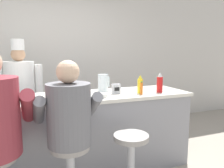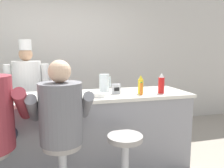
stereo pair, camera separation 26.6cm
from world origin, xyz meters
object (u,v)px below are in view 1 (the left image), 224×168
object	(u,v)px
napkin_dispenser_chrome	(116,89)
water_pitcher_clear	(103,83)
hot_sauce_bottle_orange	(141,88)
empty_stool_round	(131,155)
cook_in_whites_near	(20,91)
breakfast_plate	(66,99)
diner_seated_grey	(69,119)
mustard_bottle_yellow	(140,85)
cereal_bowl	(101,95)
ketchup_bottle_red	(160,83)

from	to	relation	value
napkin_dispenser_chrome	water_pitcher_clear	bearing A→B (deg)	116.36
hot_sauce_bottle_orange	empty_stool_round	distance (m)	0.82
napkin_dispenser_chrome	cook_in_whites_near	distance (m)	1.47
hot_sauce_bottle_orange	breakfast_plate	bearing A→B (deg)	-178.82
breakfast_plate	diner_seated_grey	xyz separation A→B (m)	(-0.04, -0.39, -0.09)
hot_sauce_bottle_orange	mustard_bottle_yellow	bearing A→B (deg)	72.44
empty_stool_round	mustard_bottle_yellow	bearing A→B (deg)	54.59
cereal_bowl	napkin_dispenser_chrome	xyz separation A→B (m)	(0.24, 0.15, 0.04)
ketchup_bottle_red	diner_seated_grey	world-z (taller)	diner_seated_grey
water_pitcher_clear	breakfast_plate	bearing A→B (deg)	-145.26
ketchup_bottle_red	diner_seated_grey	distance (m)	1.33
hot_sauce_bottle_orange	water_pitcher_clear	distance (m)	0.51
breakfast_plate	napkin_dispenser_chrome	xyz separation A→B (m)	(0.65, 0.18, 0.05)
napkin_dispenser_chrome	diner_seated_grey	size ratio (longest dim) A/B	0.09
cereal_bowl	cook_in_whites_near	distance (m)	1.40
breakfast_plate	empty_stool_round	distance (m)	0.88
breakfast_plate	cook_in_whites_near	world-z (taller)	cook_in_whites_near
ketchup_bottle_red	empty_stool_round	size ratio (longest dim) A/B	0.39
ketchup_bottle_red	mustard_bottle_yellow	xyz separation A→B (m)	(-0.26, 0.04, -0.01)
water_pitcher_clear	mustard_bottle_yellow	bearing A→B (deg)	-35.00
napkin_dispenser_chrome	empty_stool_round	xyz separation A→B (m)	(-0.08, -0.61, -0.57)
cereal_bowl	cook_in_whites_near	world-z (taller)	cook_in_whites_near
ketchup_bottle_red	hot_sauce_bottle_orange	distance (m)	0.29
water_pitcher_clear	empty_stool_round	size ratio (longest dim) A/B	0.34
mustard_bottle_yellow	water_pitcher_clear	size ratio (longest dim) A/B	1.02
breakfast_plate	mustard_bottle_yellow	bearing A→B (deg)	6.33
ketchup_bottle_red	mustard_bottle_yellow	world-z (taller)	ketchup_bottle_red
hot_sauce_bottle_orange	cereal_bowl	xyz separation A→B (m)	(-0.51, 0.01, -0.05)
ketchup_bottle_red	cereal_bowl	size ratio (longest dim) A/B	1.84
mustard_bottle_yellow	napkin_dispenser_chrome	world-z (taller)	mustard_bottle_yellow
water_pitcher_clear	breakfast_plate	size ratio (longest dim) A/B	1.02
empty_stool_round	napkin_dispenser_chrome	bearing A→B (deg)	82.05
cereal_bowl	empty_stool_round	bearing A→B (deg)	-71.16
mustard_bottle_yellow	breakfast_plate	xyz separation A→B (m)	(-0.94, -0.10, -0.09)
water_pitcher_clear	empty_stool_round	bearing A→B (deg)	-88.95
hot_sauce_bottle_orange	cereal_bowl	distance (m)	0.51
hot_sauce_bottle_orange	empty_stool_round	xyz separation A→B (m)	(-0.35, -0.45, -0.59)
hot_sauce_bottle_orange	breakfast_plate	world-z (taller)	hot_sauce_bottle_orange
water_pitcher_clear	empty_stool_round	distance (m)	1.02
water_pitcher_clear	cook_in_whites_near	world-z (taller)	cook_in_whites_near
diner_seated_grey	cook_in_whites_near	size ratio (longest dim) A/B	0.85
diner_seated_grey	cook_in_whites_near	distance (m)	1.58
ketchup_bottle_red	empty_stool_round	bearing A→B (deg)	-142.32
napkin_dispenser_chrome	cook_in_whites_near	world-z (taller)	cook_in_whites_near
diner_seated_grey	cook_in_whites_near	xyz separation A→B (m)	(-0.43, 1.52, 0.03)
hot_sauce_bottle_orange	water_pitcher_clear	size ratio (longest dim) A/B	0.70
breakfast_plate	diner_seated_grey	bearing A→B (deg)	-95.75
diner_seated_grey	empty_stool_round	distance (m)	0.74
cereal_bowl	empty_stool_round	distance (m)	0.72
napkin_dispenser_chrome	diner_seated_grey	xyz separation A→B (m)	(-0.69, -0.57, -0.14)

